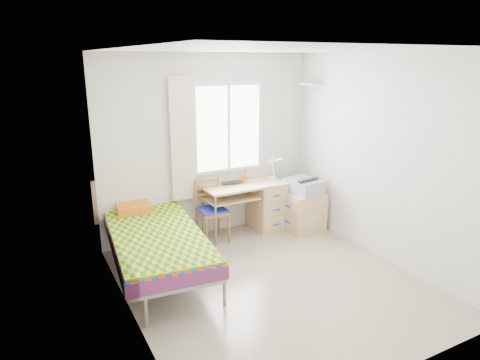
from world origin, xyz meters
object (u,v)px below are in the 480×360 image
desk (262,203)px  chair (211,206)px  bed (154,236)px  cabinet (303,212)px  printer (303,186)px

desk → chair: chair is taller
bed → cabinet: 2.38m
chair → printer: chair is taller
bed → printer: size_ratio=4.08×
bed → printer: (2.36, 0.24, 0.24)m
bed → cabinet: bearing=11.3°
cabinet → printer: 0.40m
cabinet → chair: bearing=163.7°
desk → printer: printer is taller
desk → chair: 0.85m
desk → bed: bearing=-163.3°
desk → cabinet: (0.51, -0.33, -0.11)m
desk → cabinet: size_ratio=2.03×
bed → desk: 1.94m
desk → chair: (-0.84, -0.00, 0.09)m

